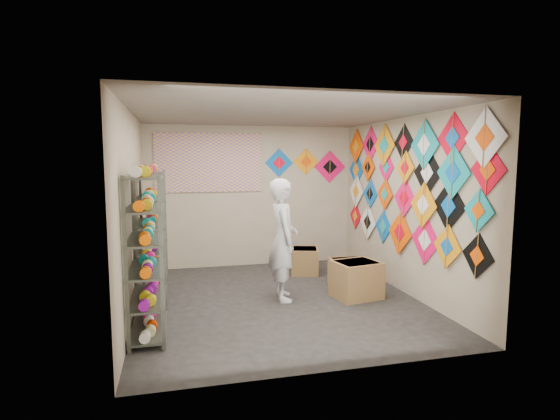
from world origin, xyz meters
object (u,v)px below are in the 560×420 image
object	(u,v)px
shopkeeper	(283,240)
carton_a	(356,280)
carton_b	(348,273)
shelf_rack_back	(152,236)
carton_c	(305,261)
shelf_rack_front	(147,255)

from	to	relation	value
shopkeeper	carton_a	bearing A→B (deg)	-96.22
carton_b	shopkeeper	bearing A→B (deg)	-162.49
shelf_rack_back	shopkeeper	distance (m)	1.91
carton_a	shopkeeper	bearing A→B (deg)	159.31
shelf_rack_back	shopkeeper	world-z (taller)	shelf_rack_back
shopkeeper	carton_c	world-z (taller)	shopkeeper
shelf_rack_front	shelf_rack_back	size ratio (longest dim) A/B	1.00
carton_a	carton_b	xyz separation A→B (m)	(0.11, 0.59, -0.05)
carton_a	shelf_rack_back	bearing A→B (deg)	157.73
carton_a	carton_c	world-z (taller)	carton_a
shelf_rack_front	carton_c	bearing A→B (deg)	40.36
shelf_rack_front	carton_b	bearing A→B (deg)	22.81
carton_c	carton_a	bearing A→B (deg)	-61.12
carton_b	shelf_rack_front	bearing A→B (deg)	-158.14
carton_a	carton_b	world-z (taller)	carton_a
shelf_rack_back	carton_c	size ratio (longest dim) A/B	3.59
shelf_rack_front	shopkeeper	size ratio (longest dim) A/B	1.06
shelf_rack_back	carton_c	distance (m)	2.85
carton_b	carton_c	bearing A→B (deg)	115.14
shelf_rack_front	shelf_rack_back	bearing A→B (deg)	90.00
shelf_rack_back	carton_b	distance (m)	3.14
shelf_rack_front	carton_a	size ratio (longest dim) A/B	2.90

